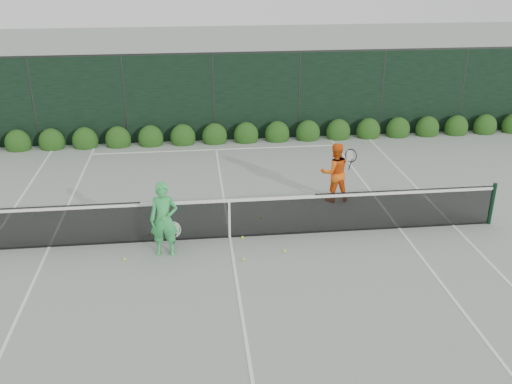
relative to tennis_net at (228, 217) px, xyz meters
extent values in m
plane|color=gray|center=(0.02, 0.00, -0.53)|extent=(80.00, 80.00, 0.00)
cylinder|color=black|center=(6.42, 0.00, 0.00)|extent=(0.10, 0.10, 1.07)
cube|color=black|center=(-4.18, 0.00, -0.02)|extent=(4.40, 0.01, 1.02)
cube|color=black|center=(0.02, 0.00, -0.05)|extent=(4.00, 0.01, 0.96)
cube|color=black|center=(4.22, 0.00, -0.02)|extent=(4.40, 0.01, 1.02)
cube|color=white|center=(0.02, 0.00, 0.41)|extent=(12.80, 0.03, 0.07)
cube|color=black|center=(0.02, 0.00, -0.51)|extent=(12.80, 0.02, 0.04)
cube|color=white|center=(0.02, 0.00, -0.07)|extent=(0.05, 0.03, 0.91)
imported|color=green|center=(-1.43, -0.61, 0.31)|extent=(0.66, 0.47, 1.69)
torus|color=beige|center=(-1.23, -0.51, 0.01)|extent=(0.30, 0.07, 0.30)
cylinder|color=black|center=(-1.23, -0.51, -0.23)|extent=(0.10, 0.03, 0.30)
imported|color=orange|center=(2.95, 1.83, 0.27)|extent=(0.83, 0.67, 1.61)
torus|color=black|center=(3.30, 1.63, 0.80)|extent=(0.28, 0.16, 0.30)
cylinder|color=black|center=(3.30, 1.63, 0.56)|extent=(0.10, 0.03, 0.30)
cube|color=white|center=(5.51, 0.00, -0.53)|extent=(0.06, 23.77, 0.01)
cube|color=white|center=(-4.09, 0.00, -0.53)|extent=(0.06, 23.77, 0.01)
cube|color=white|center=(4.14, 0.00, -0.53)|extent=(0.06, 23.77, 0.01)
cube|color=white|center=(0.02, 11.88, -0.53)|extent=(11.03, 0.06, 0.01)
cube|color=white|center=(0.02, 6.40, -0.53)|extent=(8.23, 0.06, 0.01)
cube|color=white|center=(0.02, 0.00, -0.53)|extent=(0.06, 12.80, 0.01)
cube|color=black|center=(0.02, 7.50, 0.97)|extent=(32.00, 0.06, 3.00)
cube|color=#262826|center=(0.02, 7.50, 2.50)|extent=(32.00, 0.06, 0.06)
cylinder|color=#262826|center=(-5.98, 7.50, 0.97)|extent=(0.08, 0.08, 3.00)
cylinder|color=#262826|center=(-2.98, 7.50, 0.97)|extent=(0.08, 0.08, 3.00)
cylinder|color=#262826|center=(0.02, 7.50, 0.97)|extent=(0.08, 0.08, 3.00)
cylinder|color=#262826|center=(3.02, 7.50, 0.97)|extent=(0.08, 0.08, 3.00)
cylinder|color=#262826|center=(6.02, 7.50, 0.97)|extent=(0.08, 0.08, 3.00)
cylinder|color=#262826|center=(9.02, 7.50, 0.97)|extent=(0.08, 0.08, 3.00)
ellipsoid|color=#18380F|center=(-6.58, 7.15, -0.30)|extent=(0.86, 0.65, 0.94)
ellipsoid|color=#18380F|center=(-5.48, 7.15, -0.30)|extent=(0.86, 0.65, 0.94)
ellipsoid|color=#18380F|center=(-4.38, 7.15, -0.30)|extent=(0.86, 0.65, 0.94)
ellipsoid|color=#18380F|center=(-3.28, 7.15, -0.30)|extent=(0.86, 0.65, 0.94)
ellipsoid|color=#18380F|center=(-2.18, 7.15, -0.30)|extent=(0.86, 0.65, 0.94)
ellipsoid|color=#18380F|center=(-1.08, 7.15, -0.30)|extent=(0.86, 0.65, 0.94)
ellipsoid|color=#18380F|center=(0.02, 7.15, -0.30)|extent=(0.86, 0.65, 0.94)
ellipsoid|color=#18380F|center=(1.12, 7.15, -0.30)|extent=(0.86, 0.65, 0.94)
ellipsoid|color=#18380F|center=(2.22, 7.15, -0.30)|extent=(0.86, 0.65, 0.94)
ellipsoid|color=#18380F|center=(3.32, 7.15, -0.30)|extent=(0.86, 0.65, 0.94)
ellipsoid|color=#18380F|center=(4.42, 7.15, -0.30)|extent=(0.86, 0.65, 0.94)
ellipsoid|color=#18380F|center=(5.52, 7.15, -0.30)|extent=(0.86, 0.65, 0.94)
ellipsoid|color=#18380F|center=(6.62, 7.15, -0.30)|extent=(0.86, 0.65, 0.94)
ellipsoid|color=#18380F|center=(7.72, 7.15, -0.30)|extent=(0.86, 0.65, 0.94)
ellipsoid|color=#18380F|center=(8.82, 7.15, -0.30)|extent=(0.86, 0.65, 0.94)
ellipsoid|color=#18380F|center=(9.92, 7.15, -0.30)|extent=(0.86, 0.65, 0.94)
sphere|color=#D9F737|center=(1.19, -0.86, -0.50)|extent=(0.07, 0.07, 0.07)
sphere|color=#D9F737|center=(0.87, 0.91, -0.50)|extent=(0.07, 0.07, 0.07)
sphere|color=#D9F737|center=(0.24, -1.12, -0.50)|extent=(0.07, 0.07, 0.07)
sphere|color=#D9F737|center=(-2.32, -0.83, -0.50)|extent=(0.07, 0.07, 0.07)
sphere|color=#D9F737|center=(0.32, -0.11, -0.50)|extent=(0.07, 0.07, 0.07)
sphere|color=#D9F737|center=(-1.85, 0.30, -0.50)|extent=(0.07, 0.07, 0.07)
camera|label=1|loc=(-0.73, -11.88, 5.71)|focal=40.00mm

